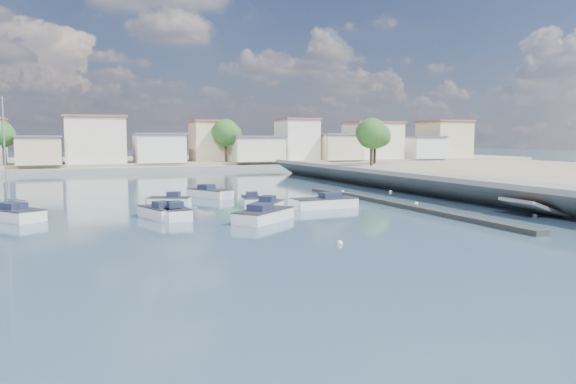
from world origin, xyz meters
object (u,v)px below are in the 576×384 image
Objects in this scene: motorboat_d at (265,208)px; motorboat_g at (212,194)px; sailboat at (5,213)px; motorboat_c at (321,203)px; motorboat_e at (172,213)px; motorboat_b at (251,202)px; motorboat_f at (167,202)px; motorboat_a at (158,213)px; motorboat_h at (266,215)px.

motorboat_g is at bearing 96.11° from motorboat_d.
motorboat_g is 19.39m from sailboat.
sailboat is (-24.02, 2.36, 0.03)m from motorboat_c.
motorboat_g is (-6.72, 11.13, 0.00)m from motorboat_c.
motorboat_e is at bearing -17.76° from sailboat.
sailboat reaches higher than motorboat_d.
motorboat_b is 0.94× the size of motorboat_d.
motorboat_f is (-6.50, 6.76, 0.00)m from motorboat_d.
motorboat_d is at bearing -1.35° from motorboat_a.
motorboat_b and motorboat_f have the same top height.
motorboat_f is at bearing -132.79° from motorboat_g.
motorboat_f and motorboat_h have the same top height.
motorboat_g is (-1.61, 7.77, 0.00)m from motorboat_b.
motorboat_f is at bearing 83.81° from motorboat_e.
motorboat_h is (5.21, -10.74, 0.00)m from motorboat_f.
sailboat is (-11.38, 3.64, 0.03)m from motorboat_e.
motorboat_a and motorboat_g have the same top height.
motorboat_c is (13.64, 1.02, 0.00)m from motorboat_a.
motorboat_b is at bearing 86.43° from motorboat_d.
motorboat_f is 0.73× the size of motorboat_g.
motorboat_h is at bearing -100.45° from motorboat_b.
motorboat_d is 0.83× the size of motorboat_h.
motorboat_b is at bearing 79.55° from motorboat_h.
motorboat_a is 0.87× the size of motorboat_g.
motorboat_a is 0.93× the size of motorboat_e.
motorboat_e is at bearing -96.19° from motorboat_f.
motorboat_d is at bearing -167.31° from motorboat_c.
motorboat_f is 12.53m from sailboat.
motorboat_g is at bearing 60.34° from motorboat_a.
motorboat_b and motorboat_e have the same top height.
motorboat_b and motorboat_c have the same top height.
motorboat_f is at bearing 14.68° from sailboat.
motorboat_b is 7.94m from motorboat_g.
motorboat_h is at bearing -23.57° from sailboat.
motorboat_f is (1.74, 6.56, -0.00)m from motorboat_a.
motorboat_d is at bearing -46.12° from motorboat_f.
motorboat_d is 0.84× the size of motorboat_g.
motorboat_a and motorboat_b have the same top height.
motorboat_g is (-1.32, 12.35, 0.00)m from motorboat_d.
motorboat_g is at bearing 90.10° from motorboat_h.
motorboat_b is at bearing 3.01° from sailboat.
motorboat_f is 0.43× the size of sailboat.
motorboat_e is 7.12m from motorboat_h.
motorboat_e is at bearing -179.50° from motorboat_d.
motorboat_b is 0.46× the size of sailboat.
motorboat_b and motorboat_h have the same top height.
motorboat_c is 1.25× the size of motorboat_e.
motorboat_a and motorboat_e have the same top height.
motorboat_d is (8.24, -0.19, -0.00)m from motorboat_a.
motorboat_c is 1.16× the size of motorboat_g.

